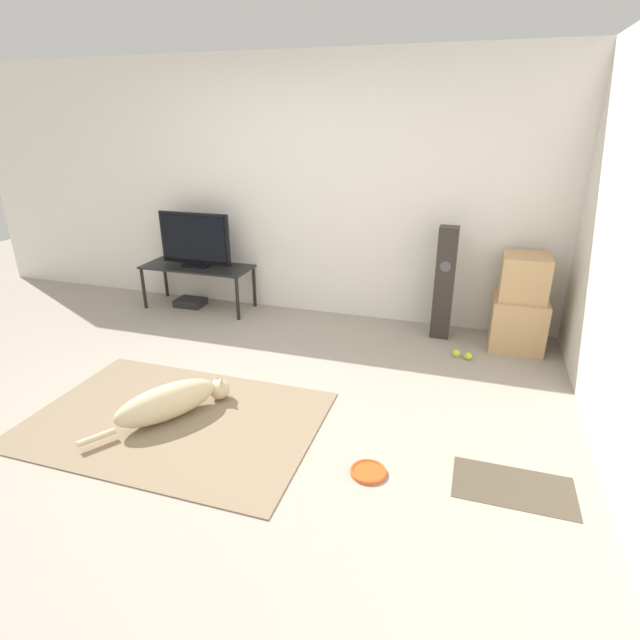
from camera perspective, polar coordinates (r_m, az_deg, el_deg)
The scene contains 14 objects.
ground_plane at distance 3.81m, azimuth -12.19°, elevation -9.49°, with size 12.00×12.00×0.00m, color #9E9384.
wall_back at distance 5.21m, azimuth -1.85°, elevation 14.56°, with size 8.00×0.06×2.55m.
area_rug at distance 3.70m, azimuth -16.25°, elevation -10.86°, with size 1.99×1.35×0.01m.
dog at distance 3.66m, azimuth -16.64°, elevation -8.89°, with size 0.64×0.94×0.25m.
frisbee at distance 3.11m, azimuth 5.56°, elevation -16.87°, with size 0.22×0.22×0.03m.
cardboard_box_lower at distance 4.88m, azimuth 21.65°, elevation -0.24°, with size 0.46×0.48×0.47m.
cardboard_box_upper at distance 4.75m, azimuth 22.32°, elevation 4.59°, with size 0.40×0.41×0.39m.
floor_speaker at distance 4.80m, azimuth 14.02°, elevation 4.09°, with size 0.17×0.18×1.06m.
tv_stand at distance 5.59m, azimuth -13.82°, elevation 5.53°, with size 1.19×0.47×0.47m.
tv at distance 5.51m, azimuth -14.12°, elevation 8.82°, with size 0.80×0.20×0.57m.
tennis_ball_by_boxes at distance 4.57m, azimuth 15.31°, elevation -3.68°, with size 0.07×0.07×0.07m.
tennis_ball_near_speaker at distance 4.55m, azimuth 16.60°, elevation -3.97°, with size 0.07×0.07×0.07m.
game_console at distance 5.78m, azimuth -14.59°, elevation 1.97°, with size 0.31×0.24×0.08m.
door_mat at distance 3.21m, azimuth 21.22°, elevation -17.36°, with size 0.67×0.37×0.01m.
Camera 1 is at (1.70, -2.78, 1.97)m, focal length 28.00 mm.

